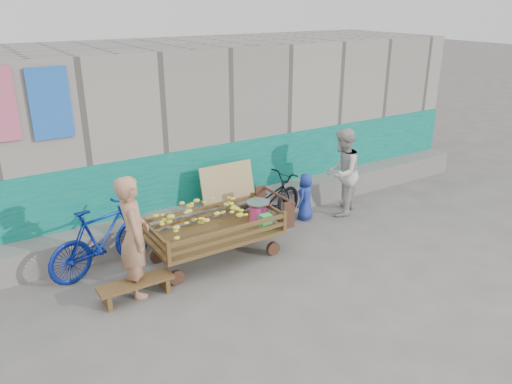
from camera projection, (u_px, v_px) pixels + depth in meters
ground at (288, 289)px, 6.93m from camera, size 80.00×80.00×0.00m
building_wall at (167, 126)px, 9.59m from camera, size 12.00×3.50×3.00m
banana_cart at (213, 223)px, 7.49m from camera, size 2.15×0.98×0.92m
bench at (136, 286)px, 6.65m from camera, size 1.00×0.30×0.25m
vendor_man at (134, 236)px, 6.56m from camera, size 0.53×0.69×1.69m
woman at (342, 172)px, 9.07m from camera, size 1.00×0.96×1.62m
child at (306, 197)px, 8.98m from camera, size 0.50×0.44×0.87m
bicycle_dark at (268, 202)px, 8.69m from camera, size 1.81×1.06×0.90m
bicycle_blue at (103, 238)px, 7.23m from camera, size 1.78×0.94×1.03m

